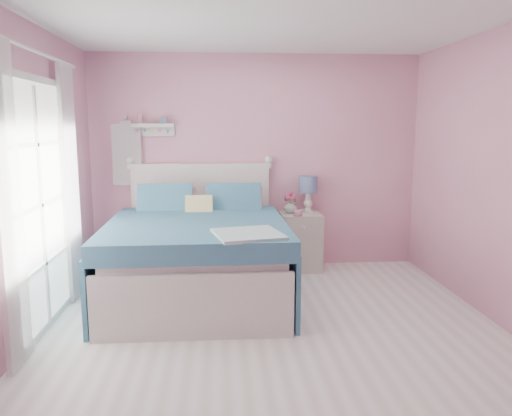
{
  "coord_description": "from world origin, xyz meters",
  "views": [
    {
      "loc": [
        -0.45,
        -3.89,
        1.75
      ],
      "look_at": [
        -0.08,
        1.2,
        0.9
      ],
      "focal_mm": 35.0,
      "sensor_mm": 36.0,
      "label": 1
    }
  ],
  "objects": [
    {
      "name": "floor",
      "position": [
        0.0,
        0.0,
        0.0
      ],
      "size": [
        4.5,
        4.5,
        0.0
      ],
      "primitive_type": "plane",
      "color": "silver",
      "rests_on": "ground"
    },
    {
      "name": "room_shell",
      "position": [
        0.0,
        0.0,
        1.58
      ],
      "size": [
        4.5,
        4.5,
        4.5
      ],
      "color": "pink",
      "rests_on": "floor"
    },
    {
      "name": "bed",
      "position": [
        -0.68,
        1.13,
        0.42
      ],
      "size": [
        1.77,
        2.23,
        1.29
      ],
      "rotation": [
        0.0,
        0.0,
        0.01
      ],
      "color": "silver",
      "rests_on": "floor"
    },
    {
      "name": "nightstand",
      "position": [
        0.53,
        1.99,
        0.35
      ],
      "size": [
        0.48,
        0.48,
        0.7
      ],
      "color": "beige",
      "rests_on": "floor"
    },
    {
      "name": "table_lamp",
      "position": [
        0.63,
        2.1,
        1.01
      ],
      "size": [
        0.22,
        0.22,
        0.44
      ],
      "color": "white",
      "rests_on": "nightstand"
    },
    {
      "name": "vase",
      "position": [
        0.4,
        2.02,
        0.78
      ],
      "size": [
        0.2,
        0.2,
        0.16
      ],
      "primitive_type": "imported",
      "rotation": [
        0.0,
        0.0,
        -0.36
      ],
      "color": "silver",
      "rests_on": "nightstand"
    },
    {
      "name": "teacup",
      "position": [
        0.46,
        1.82,
        0.74
      ],
      "size": [
        0.1,
        0.1,
        0.08
      ],
      "primitive_type": "imported",
      "rotation": [
        0.0,
        0.0,
        0.05
      ],
      "color": "pink",
      "rests_on": "nightstand"
    },
    {
      "name": "roses",
      "position": [
        0.4,
        2.02,
        0.9
      ],
      "size": [
        0.14,
        0.11,
        0.12
      ],
      "color": "#C34276",
      "rests_on": "vase"
    },
    {
      "name": "wall_shelf",
      "position": [
        -1.23,
        2.19,
        1.73
      ],
      "size": [
        0.5,
        0.15,
        0.25
      ],
      "color": "silver",
      "rests_on": "room_shell"
    },
    {
      "name": "hanging_dress",
      "position": [
        -1.55,
        2.18,
        1.4
      ],
      "size": [
        0.34,
        0.03,
        0.72
      ],
      "primitive_type": "cube",
      "color": "white",
      "rests_on": "room_shell"
    },
    {
      "name": "french_door",
      "position": [
        -1.97,
        0.4,
        1.07
      ],
      "size": [
        0.04,
        1.32,
        2.16
      ],
      "color": "silver",
      "rests_on": "floor"
    },
    {
      "name": "curtain_near",
      "position": [
        -1.92,
        -0.34,
        1.18
      ],
      "size": [
        0.04,
        0.4,
        2.32
      ],
      "primitive_type": "cube",
      "color": "white",
      "rests_on": "floor"
    },
    {
      "name": "curtain_far",
      "position": [
        -1.92,
        1.14,
        1.18
      ],
      "size": [
        0.04,
        0.4,
        2.32
      ],
      "primitive_type": "cube",
      "color": "white",
      "rests_on": "floor"
    }
  ]
}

